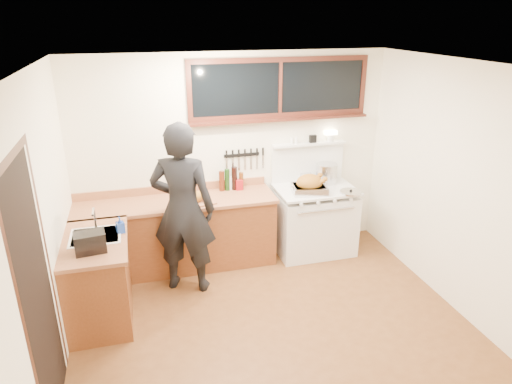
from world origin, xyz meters
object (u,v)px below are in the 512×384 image
object	(u,v)px
vintage_stove	(314,218)
cutting_board	(194,199)
man	(183,209)
roast_turkey	(310,185)

from	to	relation	value
vintage_stove	cutting_board	size ratio (longest dim) A/B	3.06
cutting_board	vintage_stove	bearing A→B (deg)	3.41
vintage_stove	cutting_board	xyz separation A→B (m)	(-1.58, -0.09, 0.49)
vintage_stove	man	bearing A→B (deg)	-165.45
cutting_board	roast_turkey	distance (m)	1.44
man	roast_turkey	bearing A→B (deg)	10.82
vintage_stove	man	size ratio (longest dim) A/B	0.80
cutting_board	man	bearing A→B (deg)	-115.97
vintage_stove	roast_turkey	xyz separation A→B (m)	(-0.14, -0.15, 0.53)
vintage_stove	roast_turkey	world-z (taller)	vintage_stove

